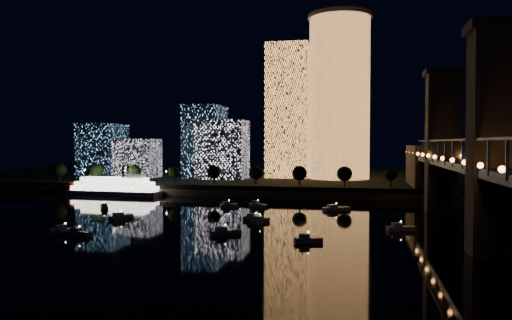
{
  "coord_description": "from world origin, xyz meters",
  "views": [
    {
      "loc": [
        35.71,
        -135.34,
        24.3
      ],
      "look_at": [
        -3.24,
        55.0,
        17.51
      ],
      "focal_mm": 35.0,
      "sensor_mm": 36.0,
      "label": 1
    }
  ],
  "objects_px": {
    "riverboat": "(111,187)",
    "tower_rectangular": "(288,111)",
    "truss_bridge": "(472,173)",
    "tower_cylindrical": "(339,97)"
  },
  "relations": [
    {
      "from": "truss_bridge",
      "to": "tower_cylindrical",
      "type": "bearing_deg",
      "value": 106.52
    },
    {
      "from": "tower_cylindrical",
      "to": "truss_bridge",
      "type": "distance_m",
      "value": 141.71
    },
    {
      "from": "tower_rectangular",
      "to": "riverboat",
      "type": "distance_m",
      "value": 105.43
    },
    {
      "from": "truss_bridge",
      "to": "tower_rectangular",
      "type": "bearing_deg",
      "value": 116.13
    },
    {
      "from": "tower_cylindrical",
      "to": "truss_bridge",
      "type": "relative_size",
      "value": 0.33
    },
    {
      "from": "riverboat",
      "to": "tower_cylindrical",
      "type": "bearing_deg",
      "value": 30.34
    },
    {
      "from": "tower_rectangular",
      "to": "riverboat",
      "type": "height_order",
      "value": "tower_rectangular"
    },
    {
      "from": "riverboat",
      "to": "tower_rectangular",
      "type": "bearing_deg",
      "value": 41.27
    },
    {
      "from": "riverboat",
      "to": "truss_bridge",
      "type": "bearing_deg",
      "value": -27.17
    },
    {
      "from": "truss_bridge",
      "to": "riverboat",
      "type": "distance_m",
      "value": 159.27
    }
  ]
}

